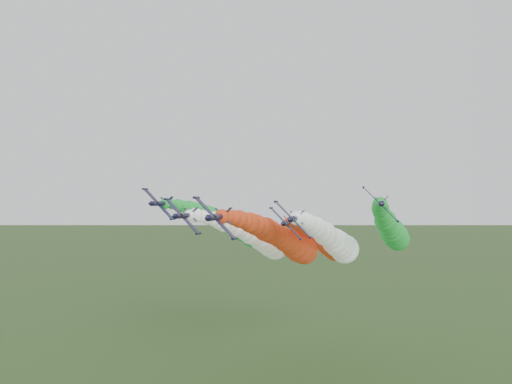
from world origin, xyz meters
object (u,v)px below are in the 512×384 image
(jet_outer_right, at_px, (391,229))
(jet_inner_left, at_px, (257,238))
(jet_inner_right, at_px, (333,241))
(jet_trail, at_px, (324,241))
(jet_outer_left, at_px, (232,226))
(jet_lead, at_px, (286,241))

(jet_outer_right, bearing_deg, jet_inner_left, -166.88)
(jet_inner_right, bearing_deg, jet_inner_left, -175.01)
(jet_inner_right, relative_size, jet_trail, 1.01)
(jet_inner_left, bearing_deg, jet_outer_left, 136.37)
(jet_inner_left, height_order, jet_outer_right, jet_outer_right)
(jet_inner_left, distance_m, jet_trail, 21.52)
(jet_lead, relative_size, jet_inner_left, 1.00)
(jet_outer_left, bearing_deg, jet_outer_right, -1.18)
(jet_lead, height_order, jet_inner_right, jet_lead)
(jet_inner_right, bearing_deg, jet_outer_left, 166.09)
(jet_lead, bearing_deg, jet_trail, 75.93)
(jet_outer_left, relative_size, jet_outer_right, 1.00)
(jet_lead, bearing_deg, jet_outer_right, 39.85)
(jet_inner_left, bearing_deg, jet_lead, -52.49)
(jet_outer_right, bearing_deg, jet_outer_left, 178.82)
(jet_lead, xyz_separation_m, jet_trail, (6.65, 26.52, -1.95))
(jet_inner_left, height_order, jet_outer_left, jet_outer_left)
(jet_inner_left, distance_m, jet_outer_right, 35.08)
(jet_inner_left, bearing_deg, jet_trail, 40.81)
(jet_inner_right, bearing_deg, jet_lead, -124.97)
(jet_inner_right, bearing_deg, jet_trail, 104.95)
(jet_outer_left, xyz_separation_m, jet_outer_right, (43.37, -0.89, -0.23))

